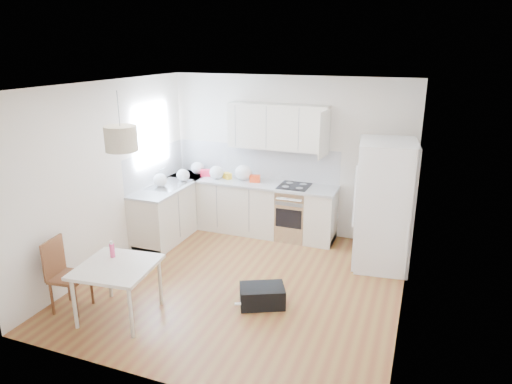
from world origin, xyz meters
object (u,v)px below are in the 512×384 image
refrigerator (385,205)px  gym_bag (262,296)px  dining_chair (70,276)px  dining_table (117,271)px

refrigerator → gym_bag: 2.30m
dining_chair → gym_bag: 2.39m
dining_table → gym_bag: dining_table is taller
dining_table → gym_bag: size_ratio=1.70×
gym_bag → refrigerator: bearing=28.3°
dining_chair → gym_bag: bearing=15.6°
refrigerator → dining_chair: size_ratio=2.03×
refrigerator → dining_table: refrigerator is taller
refrigerator → dining_table: (-2.81, -2.58, -0.33)m
dining_table → gym_bag: 1.81m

